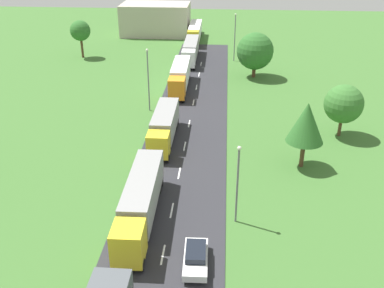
{
  "coord_description": "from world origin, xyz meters",
  "views": [
    {
      "loc": [
        4.41,
        -2.12,
        23.84
      ],
      "look_at": [
        1.01,
        42.91,
        1.26
      ],
      "focal_mm": 41.24,
      "sensor_mm": 36.0,
      "label": 1
    }
  ],
  "objects_px": {
    "tree_birch": "(344,104)",
    "truck_third": "(164,125)",
    "truck_second": "(140,200)",
    "tree_oak": "(80,31)",
    "truck_fifth": "(191,50)",
    "lamppost_second": "(238,181)",
    "lamppost_third": "(148,77)",
    "truck_sixth": "(195,32)",
    "car_third": "(196,257)",
    "tree_maple": "(306,123)",
    "lamppost_fourth": "(235,35)",
    "truck_fourth": "(180,76)",
    "distant_building": "(156,19)",
    "tree_pine": "(255,51)"
  },
  "relations": [
    {
      "from": "lamppost_third",
      "to": "tree_oak",
      "type": "height_order",
      "value": "lamppost_third"
    },
    {
      "from": "truck_third",
      "to": "tree_oak",
      "type": "distance_m",
      "value": 42.19
    },
    {
      "from": "truck_fourth",
      "to": "car_third",
      "type": "relative_size",
      "value": 2.95
    },
    {
      "from": "distant_building",
      "to": "truck_fourth",
      "type": "bearing_deg",
      "value": -76.02
    },
    {
      "from": "truck_third",
      "to": "lamppost_second",
      "type": "bearing_deg",
      "value": -61.64
    },
    {
      "from": "truck_sixth",
      "to": "tree_birch",
      "type": "relative_size",
      "value": 2.2
    },
    {
      "from": "lamppost_fourth",
      "to": "tree_birch",
      "type": "height_order",
      "value": "lamppost_fourth"
    },
    {
      "from": "lamppost_third",
      "to": "tree_birch",
      "type": "height_order",
      "value": "lamppost_third"
    },
    {
      "from": "truck_fifth",
      "to": "lamppost_third",
      "type": "xyz_separation_m",
      "value": [
        -3.83,
        -26.02,
        2.83
      ]
    },
    {
      "from": "truck_fourth",
      "to": "tree_maple",
      "type": "height_order",
      "value": "tree_maple"
    },
    {
      "from": "distant_building",
      "to": "truck_second",
      "type": "bearing_deg",
      "value": -82.54
    },
    {
      "from": "lamppost_fourth",
      "to": "tree_oak",
      "type": "bearing_deg",
      "value": 179.53
    },
    {
      "from": "tree_maple",
      "to": "lamppost_second",
      "type": "bearing_deg",
      "value": -124.48
    },
    {
      "from": "truck_second",
      "to": "car_third",
      "type": "distance_m",
      "value": 7.67
    },
    {
      "from": "truck_fifth",
      "to": "lamppost_second",
      "type": "xyz_separation_m",
      "value": [
        8.05,
        -51.43,
        2.14
      ]
    },
    {
      "from": "truck_second",
      "to": "truck_sixth",
      "type": "height_order",
      "value": "truck_second"
    },
    {
      "from": "truck_third",
      "to": "lamppost_third",
      "type": "relative_size",
      "value": 1.31
    },
    {
      "from": "tree_birch",
      "to": "truck_third",
      "type": "bearing_deg",
      "value": -171.55
    },
    {
      "from": "lamppost_second",
      "to": "truck_third",
      "type": "bearing_deg",
      "value": 118.36
    },
    {
      "from": "truck_fourth",
      "to": "tree_maple",
      "type": "xyz_separation_m",
      "value": [
        15.76,
        -24.15,
        2.98
      ]
    },
    {
      "from": "truck_fifth",
      "to": "lamppost_fourth",
      "type": "bearing_deg",
      "value": 2.77
    },
    {
      "from": "lamppost_fourth",
      "to": "tree_birch",
      "type": "distance_m",
      "value": 35.32
    },
    {
      "from": "truck_fifth",
      "to": "tree_birch",
      "type": "xyz_separation_m",
      "value": [
        21.24,
        -32.48,
        2.14
      ]
    },
    {
      "from": "truck_third",
      "to": "lamppost_fourth",
      "type": "bearing_deg",
      "value": 76.27
    },
    {
      "from": "truck_fifth",
      "to": "truck_sixth",
      "type": "bearing_deg",
      "value": 91.04
    },
    {
      "from": "lamppost_fourth",
      "to": "distant_building",
      "type": "relative_size",
      "value": 0.57
    },
    {
      "from": "truck_third",
      "to": "tree_birch",
      "type": "bearing_deg",
      "value": 8.45
    },
    {
      "from": "truck_sixth",
      "to": "tree_oak",
      "type": "relative_size",
      "value": 2.01
    },
    {
      "from": "car_third",
      "to": "lamppost_fourth",
      "type": "relative_size",
      "value": 0.5
    },
    {
      "from": "truck_fourth",
      "to": "lamppost_fourth",
      "type": "distance_m",
      "value": 19.38
    },
    {
      "from": "truck_fourth",
      "to": "tree_birch",
      "type": "relative_size",
      "value": 2.0
    },
    {
      "from": "truck_fourth",
      "to": "lamppost_second",
      "type": "bearing_deg",
      "value": -76.34
    },
    {
      "from": "lamppost_second",
      "to": "truck_second",
      "type": "bearing_deg",
      "value": -176.44
    },
    {
      "from": "car_third",
      "to": "tree_birch",
      "type": "relative_size",
      "value": 0.68
    },
    {
      "from": "tree_birch",
      "to": "lamppost_fourth",
      "type": "bearing_deg",
      "value": 111.35
    },
    {
      "from": "car_third",
      "to": "lamppost_second",
      "type": "relative_size",
      "value": 0.6
    },
    {
      "from": "truck_sixth",
      "to": "car_third",
      "type": "xyz_separation_m",
      "value": [
        5.18,
        -73.51,
        -1.28
      ]
    },
    {
      "from": "car_third",
      "to": "tree_oak",
      "type": "bearing_deg",
      "value": 114.52
    },
    {
      "from": "truck_fourth",
      "to": "truck_fifth",
      "type": "distance_m",
      "value": 16.64
    },
    {
      "from": "truck_third",
      "to": "lamppost_third",
      "type": "height_order",
      "value": "lamppost_third"
    },
    {
      "from": "truck_sixth",
      "to": "distant_building",
      "type": "relative_size",
      "value": 0.92
    },
    {
      "from": "truck_second",
      "to": "tree_oak",
      "type": "bearing_deg",
      "value": 111.99
    },
    {
      "from": "tree_maple",
      "to": "tree_birch",
      "type": "bearing_deg",
      "value": 54.69
    },
    {
      "from": "truck_third",
      "to": "tree_maple",
      "type": "bearing_deg",
      "value": -17.83
    },
    {
      "from": "truck_third",
      "to": "truck_fifth",
      "type": "relative_size",
      "value": 0.84
    },
    {
      "from": "truck_third",
      "to": "tree_oak",
      "type": "relative_size",
      "value": 1.6
    },
    {
      "from": "lamppost_second",
      "to": "tree_maple",
      "type": "height_order",
      "value": "lamppost_second"
    },
    {
      "from": "lamppost_fourth",
      "to": "tree_pine",
      "type": "relative_size",
      "value": 1.17
    },
    {
      "from": "truck_fifth",
      "to": "lamppost_fourth",
      "type": "distance_m",
      "value": 8.88
    },
    {
      "from": "lamppost_second",
      "to": "lamppost_third",
      "type": "height_order",
      "value": "lamppost_third"
    }
  ]
}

